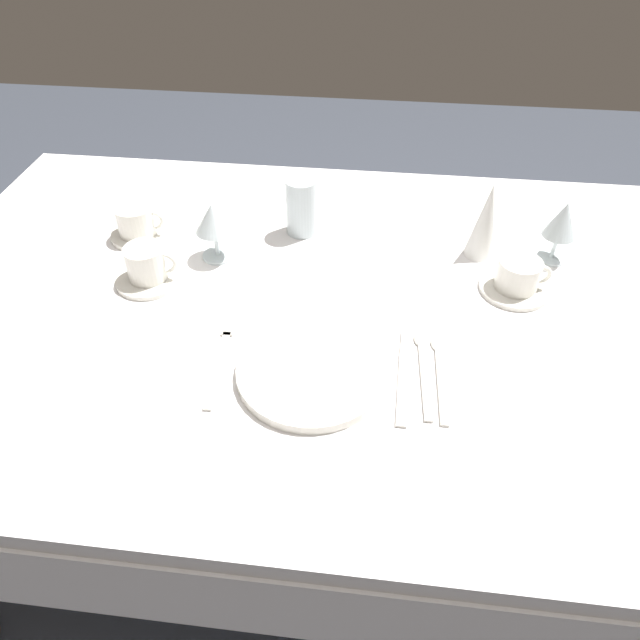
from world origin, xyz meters
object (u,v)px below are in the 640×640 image
at_px(spoon_soup, 423,363).
at_px(wine_glass_left, 213,220).
at_px(coffee_cup_far, 147,263).
at_px(wine_glass_centre, 562,222).
at_px(coffee_cup_right, 519,274).
at_px(dinner_plate, 312,371).
at_px(fork_outer, 220,358).
at_px(drink_tumbler, 302,206).
at_px(napkin_folded, 486,220).
at_px(spoon_dessert, 440,367).
at_px(dinner_knife, 403,378).
at_px(coffee_cup_left, 137,220).

height_order(spoon_soup, wine_glass_left, wine_glass_left).
bearing_deg(coffee_cup_far, wine_glass_centre, 11.71).
bearing_deg(coffee_cup_right, dinner_plate, -143.69).
xyz_separation_m(coffee_cup_right, coffee_cup_far, (-0.74, -0.05, 0.00)).
height_order(dinner_plate, fork_outer, dinner_plate).
relative_size(drink_tumbler, napkin_folded, 0.77).
relative_size(spoon_dessert, drink_tumbler, 1.60).
xyz_separation_m(fork_outer, dinner_knife, (0.32, -0.01, 0.00)).
height_order(dinner_plate, coffee_cup_right, coffee_cup_right).
xyz_separation_m(spoon_soup, coffee_cup_far, (-0.56, 0.18, 0.04)).
distance_m(fork_outer, spoon_soup, 0.36).
bearing_deg(spoon_dessert, coffee_cup_left, 152.92).
distance_m(coffee_cup_right, wine_glass_centre, 0.16).
xyz_separation_m(dinner_plate, coffee_cup_right, (0.38, 0.28, 0.03)).
distance_m(coffee_cup_left, drink_tumbler, 0.37).
bearing_deg(coffee_cup_far, napkin_folded, 14.49).
relative_size(spoon_dessert, coffee_cup_far, 1.99).
bearing_deg(dinner_knife, fork_outer, 178.11).
bearing_deg(napkin_folded, dinner_plate, -128.44).
distance_m(fork_outer, coffee_cup_left, 0.46).
xyz_separation_m(dinner_plate, spoon_dessert, (0.22, 0.04, -0.01)).
height_order(coffee_cup_right, coffee_cup_far, coffee_cup_far).
relative_size(wine_glass_centre, wine_glass_left, 1.06).
xyz_separation_m(dinner_plate, coffee_cup_far, (-0.36, 0.23, 0.04)).
distance_m(fork_outer, spoon_dessert, 0.39).
distance_m(dinner_plate, napkin_folded, 0.52).
distance_m(dinner_plate, spoon_soup, 0.20).
bearing_deg(drink_tumbler, wine_glass_left, -144.21).
relative_size(coffee_cup_far, wine_glass_left, 0.81).
distance_m(spoon_dessert, coffee_cup_far, 0.62).
distance_m(dinner_knife, coffee_cup_right, 0.35).
xyz_separation_m(coffee_cup_right, napkin_folded, (-0.06, 0.12, 0.04)).
bearing_deg(coffee_cup_right, coffee_cup_left, 172.96).
relative_size(fork_outer, wine_glass_centre, 1.58).
xyz_separation_m(wine_glass_centre, wine_glass_left, (-0.72, -0.08, -0.00)).
relative_size(dinner_plate, wine_glass_left, 2.01).
bearing_deg(coffee_cup_far, fork_outer, -46.23).
xyz_separation_m(wine_glass_left, napkin_folded, (0.57, 0.08, -0.01)).
xyz_separation_m(coffee_cup_left, wine_glass_left, (0.20, -0.06, 0.05)).
xyz_separation_m(spoon_dessert, coffee_cup_left, (-0.66, 0.34, 0.04)).
distance_m(fork_outer, wine_glass_centre, 0.75).
xyz_separation_m(fork_outer, wine_glass_centre, (0.64, 0.38, 0.09)).
distance_m(dinner_plate, coffee_cup_left, 0.59).
bearing_deg(coffee_cup_right, fork_outer, -154.42).
relative_size(spoon_soup, spoon_dessert, 1.01).
bearing_deg(coffee_cup_left, dinner_knife, -31.89).
bearing_deg(fork_outer, spoon_soup, 4.81).
bearing_deg(napkin_folded, spoon_dessert, -105.22).
bearing_deg(fork_outer, dinner_plate, -6.06).
bearing_deg(napkin_folded, coffee_cup_right, -63.69).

